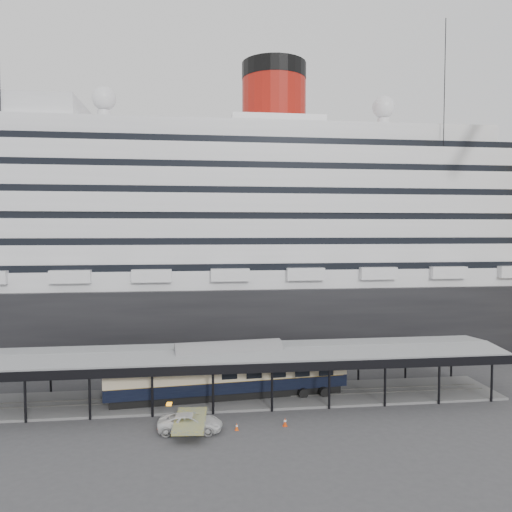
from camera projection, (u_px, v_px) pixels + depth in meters
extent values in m
plane|color=#39393B|center=(244.00, 416.00, 47.78)|extent=(200.00, 200.00, 0.00)
cube|color=black|center=(224.00, 311.00, 79.23)|extent=(130.00, 30.00, 10.00)
cylinder|color=#9B150C|center=(274.00, 106.00, 78.52)|extent=(10.00, 10.00, 9.00)
cylinder|color=black|center=(274.00, 72.00, 78.24)|extent=(10.10, 10.10, 2.50)
sphere|color=silver|center=(104.00, 98.00, 75.31)|extent=(3.60, 3.60, 3.60)
sphere|color=silver|center=(384.00, 107.00, 80.71)|extent=(3.60, 3.60, 3.60)
cube|color=slate|center=(239.00, 397.00, 52.73)|extent=(56.00, 8.00, 0.24)
cube|color=slate|center=(240.00, 398.00, 52.00)|extent=(54.00, 0.08, 0.10)
cube|color=slate|center=(238.00, 394.00, 53.43)|extent=(54.00, 0.08, 0.10)
cube|color=black|center=(243.00, 369.00, 48.04)|extent=(56.00, 0.18, 0.90)
cube|color=black|center=(235.00, 347.00, 56.96)|extent=(56.00, 0.18, 0.90)
cube|color=slate|center=(239.00, 350.00, 52.46)|extent=(56.00, 9.00, 0.24)
cylinder|color=black|center=(2.00, 185.00, 64.51)|extent=(0.12, 0.12, 47.21)
cylinder|color=black|center=(443.00, 189.00, 70.32)|extent=(0.12, 0.12, 47.21)
imported|color=silver|center=(190.00, 423.00, 44.08)|extent=(5.85, 3.05, 1.57)
cube|color=black|center=(229.00, 393.00, 52.56)|extent=(24.28, 5.04, 0.80)
cube|color=black|center=(229.00, 383.00, 52.51)|extent=(25.46, 5.61, 1.26)
cube|color=beige|center=(228.00, 370.00, 52.44)|extent=(25.47, 5.65, 1.49)
cube|color=black|center=(228.00, 361.00, 52.38)|extent=(25.46, 5.61, 0.46)
cube|color=red|center=(160.00, 429.00, 44.70)|extent=(0.48, 0.48, 0.03)
cone|color=red|center=(160.00, 425.00, 44.68)|extent=(0.40, 0.40, 0.71)
cylinder|color=white|center=(160.00, 424.00, 44.67)|extent=(0.23, 0.23, 0.14)
cube|color=#EB4B0D|center=(237.00, 430.00, 44.41)|extent=(0.35, 0.35, 0.03)
cone|color=#EB4B0D|center=(237.00, 426.00, 44.39)|extent=(0.29, 0.29, 0.63)
cylinder|color=white|center=(237.00, 426.00, 44.39)|extent=(0.20, 0.20, 0.12)
cube|color=red|center=(285.00, 426.00, 45.34)|extent=(0.45, 0.45, 0.03)
cone|color=red|center=(285.00, 422.00, 45.32)|extent=(0.37, 0.37, 0.77)
cylinder|color=white|center=(285.00, 421.00, 45.32)|extent=(0.25, 0.25, 0.15)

